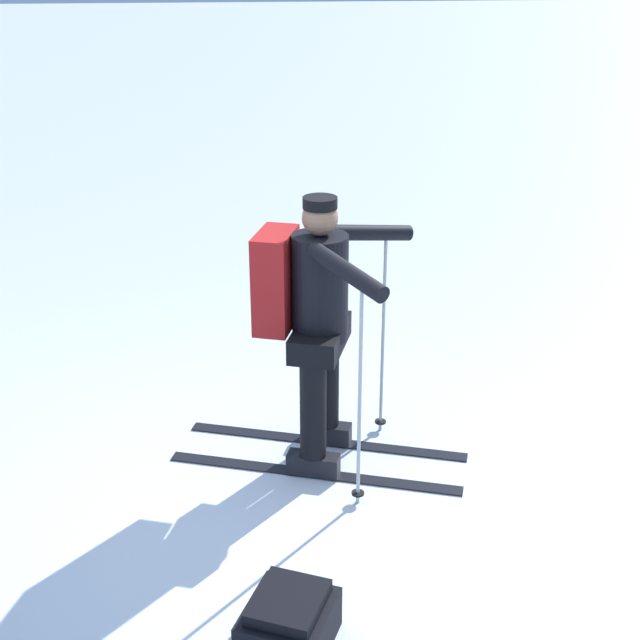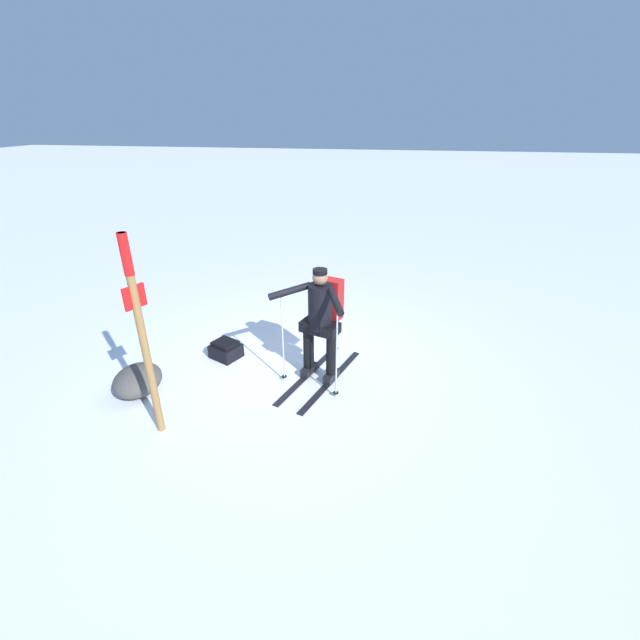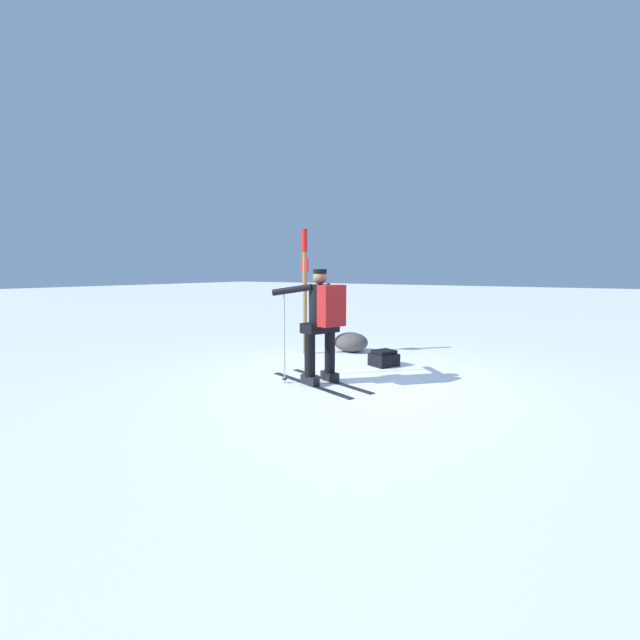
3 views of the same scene
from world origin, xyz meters
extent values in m
plane|color=white|center=(0.00, 0.00, 0.00)|extent=(80.00, 80.00, 0.00)
cube|color=black|center=(0.41, 0.59, 0.01)|extent=(1.66, 0.62, 0.01)
cube|color=black|center=(0.41, 0.59, 0.07)|extent=(0.32, 0.20, 0.12)
cylinder|color=black|center=(0.41, 0.59, 0.46)|extent=(0.15, 0.15, 0.66)
cube|color=black|center=(0.30, 0.25, 0.01)|extent=(1.66, 0.62, 0.01)
cube|color=black|center=(0.30, 0.25, 0.07)|extent=(0.32, 0.20, 0.12)
cylinder|color=black|center=(0.30, 0.25, 0.46)|extent=(0.15, 0.15, 0.66)
cube|color=black|center=(0.36, 0.42, 0.79)|extent=(0.41, 0.57, 0.14)
cylinder|color=black|center=(0.36, 0.42, 1.09)|extent=(0.31, 0.31, 0.60)
sphere|color=#8C664C|center=(0.36, 0.42, 1.49)|extent=(0.20, 0.20, 0.20)
cylinder|color=black|center=(0.36, 0.42, 1.57)|extent=(0.19, 0.19, 0.06)
cube|color=maroon|center=(0.12, 0.50, 1.11)|extent=(0.29, 0.40, 0.56)
cylinder|color=#B2B7BC|center=(0.77, 0.71, 0.65)|extent=(0.02, 0.02, 1.30)
cylinder|color=black|center=(0.77, 0.71, 0.06)|extent=(0.07, 0.07, 0.01)
cylinder|color=black|center=(0.66, 0.66, 1.32)|extent=(0.55, 0.29, 0.17)
cylinder|color=#B2B7BC|center=(0.52, -0.05, 0.65)|extent=(0.02, 0.02, 1.30)
cylinder|color=black|center=(0.52, -0.05, 0.06)|extent=(0.07, 0.07, 0.01)
cylinder|color=black|center=(0.45, 0.05, 1.32)|extent=(0.37, 0.52, 0.17)
cube|color=black|center=(0.07, -1.08, 0.10)|extent=(0.50, 0.52, 0.20)
cube|color=black|center=(0.07, -1.08, 0.23)|extent=(0.40, 0.43, 0.06)
cylinder|color=olive|center=(1.77, -1.21, 1.17)|extent=(0.08, 0.08, 2.34)
cylinder|color=red|center=(1.77, -1.21, 2.13)|extent=(0.10, 0.10, 0.42)
cube|color=red|center=(1.77, -1.21, 1.69)|extent=(0.23, 0.12, 0.24)
ellipsoid|color=#474442|center=(1.14, -1.87, 0.19)|extent=(0.69, 0.58, 0.38)
camera|label=1|loc=(-0.10, -4.10, 2.86)|focal=50.00mm
camera|label=2|loc=(5.32, 1.33, 3.36)|focal=24.00mm
camera|label=3|loc=(-2.88, 5.35, 1.58)|focal=24.00mm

